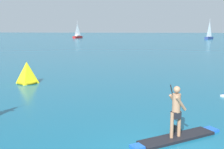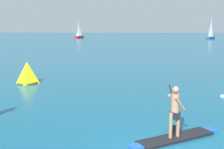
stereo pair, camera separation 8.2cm
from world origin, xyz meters
name	(u,v)px [view 1 (the left image)]	position (x,y,z in m)	size (l,w,h in m)	color
paddleboarder_mid_center	(177,127)	(0.06, 1.67, 0.39)	(2.98, 2.24, 1.77)	black
race_marker_buoy	(27,74)	(-8.37, 9.85, 0.62)	(1.30, 1.30, 1.38)	yellow
sailboat_left_horizon	(78,36)	(-24.41, 90.77, 0.81)	(2.67, 4.88, 6.10)	#A51E1E
sailboat_right_horizon	(209,36)	(19.89, 86.22, 0.93)	(3.55, 4.62, 6.52)	navy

